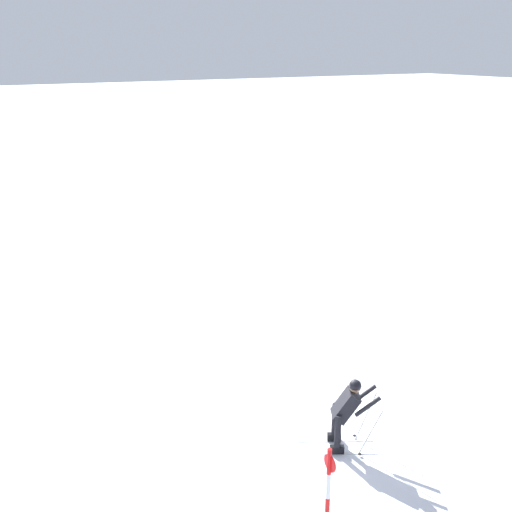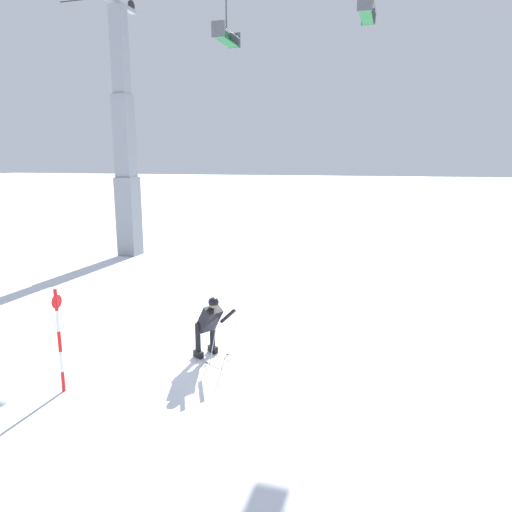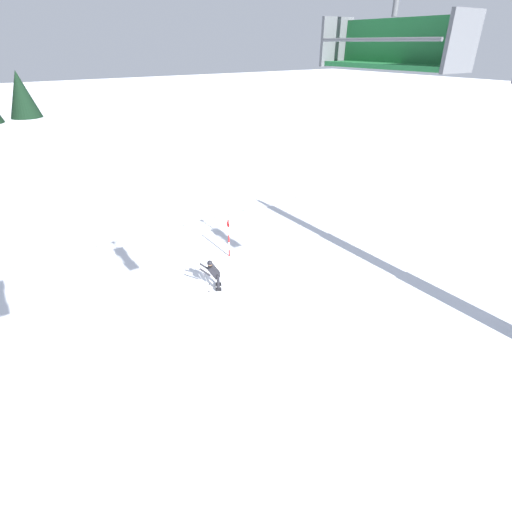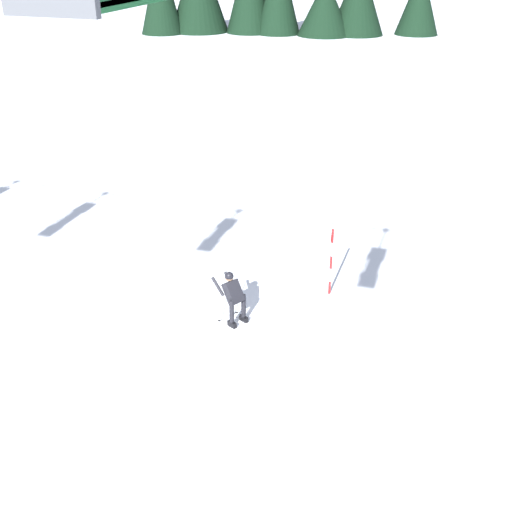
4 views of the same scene
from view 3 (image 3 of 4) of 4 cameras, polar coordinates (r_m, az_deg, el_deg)
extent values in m
plane|color=white|center=(18.09, -4.08, -6.19)|extent=(260.00, 260.00, 0.00)
cube|color=white|center=(18.64, -5.45, -5.06)|extent=(1.46, 0.87, 0.01)
cube|color=black|center=(18.59, -5.46, -4.84)|extent=(0.30, 0.23, 0.16)
cylinder|color=black|center=(18.36, -5.52, -3.73)|extent=(0.13, 0.13, 0.69)
cube|color=white|center=(19.01, -5.44, -4.33)|extent=(1.46, 0.87, 0.01)
cube|color=black|center=(18.96, -5.46, -4.11)|extent=(0.30, 0.23, 0.16)
cylinder|color=black|center=(18.73, -5.51, -3.02)|extent=(0.13, 0.13, 0.69)
cube|color=black|center=(18.32, -6.11, -2.21)|extent=(0.69, 0.64, 0.68)
sphere|color=#997051|center=(18.13, -6.71, -1.13)|extent=(0.23, 0.23, 0.23)
sphere|color=black|center=(18.11, -6.72, -1.03)|extent=(0.25, 0.25, 0.25)
cylinder|color=black|center=(18.09, -7.39, -2.34)|extent=(0.49, 0.32, 0.45)
cylinder|color=gray|center=(18.38, -7.43, -4.07)|extent=(0.48, 0.15, 1.19)
cylinder|color=black|center=(18.55, -6.82, -5.17)|extent=(0.07, 0.07, 0.01)
cylinder|color=black|center=(18.49, -7.34, -1.61)|extent=(0.49, 0.32, 0.45)
cylinder|color=gray|center=(18.84, -7.38, -3.17)|extent=(0.37, 0.35, 1.19)
cylinder|color=black|center=(19.09, -6.77, -4.10)|extent=(0.07, 0.07, 0.01)
cube|color=#1E6633|center=(5.97, 18.46, 24.68)|extent=(0.45, 1.96, 0.06)
cube|color=#1E6633|center=(6.11, 20.20, 27.10)|extent=(0.06, 1.96, 0.55)
cylinder|color=#4C4F54|center=(5.73, 16.79, 27.83)|extent=(0.04, 1.86, 0.04)
cube|color=#4C4F54|center=(5.39, 27.75, 25.78)|extent=(0.57, 0.05, 0.63)
cube|color=#4C4F54|center=(6.63, 11.57, 28.11)|extent=(0.57, 0.05, 0.63)
cylinder|color=red|center=(21.45, -3.89, 0.48)|extent=(0.07, 0.07, 0.43)
cylinder|color=white|center=(21.25, -3.93, 1.50)|extent=(0.07, 0.07, 0.43)
cylinder|color=red|center=(21.06, -3.97, 2.55)|extent=(0.07, 0.07, 0.43)
cylinder|color=white|center=(20.88, -4.01, 3.60)|extent=(0.07, 0.07, 0.43)
cylinder|color=red|center=(20.70, -4.05, 4.68)|extent=(0.07, 0.07, 0.43)
cylinder|color=red|center=(20.71, -4.08, 4.58)|extent=(0.01, 0.28, 0.28)
cone|color=black|center=(73.69, -30.89, 19.47)|extent=(4.58, 4.58, 6.75)
camera|label=1|loc=(27.29, -2.08, 23.32)|focal=45.78mm
camera|label=2|loc=(24.61, -26.44, 12.32)|focal=32.85mm
camera|label=4|loc=(12.54, 59.85, 13.25)|focal=45.03mm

